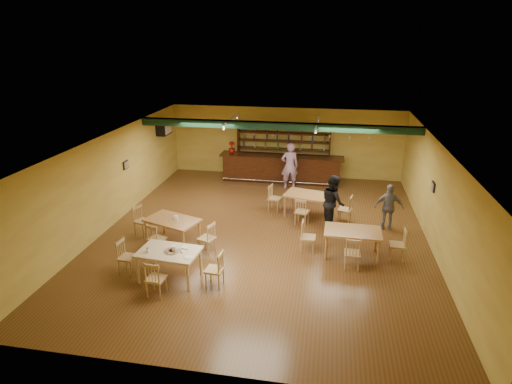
% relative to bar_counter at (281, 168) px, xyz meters
% --- Properties ---
extents(floor, '(12.00, 12.00, 0.00)m').
position_rel_bar_counter_xyz_m(floor, '(0.06, -5.15, -0.56)').
color(floor, '#553718').
rests_on(floor, ground).
extents(ceiling_beam, '(10.00, 0.30, 0.25)m').
position_rel_bar_counter_xyz_m(ceiling_beam, '(0.06, -2.35, 2.31)').
color(ceiling_beam, black).
rests_on(ceiling_beam, ceiling).
extents(track_rail_left, '(0.05, 2.50, 0.05)m').
position_rel_bar_counter_xyz_m(track_rail_left, '(-1.74, -1.75, 2.38)').
color(track_rail_left, silver).
rests_on(track_rail_left, ceiling).
extents(track_rail_right, '(0.05, 2.50, 0.05)m').
position_rel_bar_counter_xyz_m(track_rail_right, '(1.46, -1.75, 2.38)').
color(track_rail_right, silver).
rests_on(track_rail_right, ceiling).
extents(ac_unit, '(0.34, 0.70, 0.48)m').
position_rel_bar_counter_xyz_m(ac_unit, '(-4.74, -0.95, 1.79)').
color(ac_unit, silver).
rests_on(ac_unit, wall_left).
extents(picture_left, '(0.04, 0.34, 0.28)m').
position_rel_bar_counter_xyz_m(picture_left, '(-4.91, -4.15, 1.14)').
color(picture_left, black).
rests_on(picture_left, wall_left).
extents(picture_right, '(0.04, 0.34, 0.28)m').
position_rel_bar_counter_xyz_m(picture_right, '(5.03, -4.65, 1.14)').
color(picture_right, black).
rests_on(picture_right, wall_right).
extents(bar_counter, '(5.19, 0.85, 1.13)m').
position_rel_bar_counter_xyz_m(bar_counter, '(0.00, 0.00, 0.00)').
color(bar_counter, black).
rests_on(bar_counter, ground).
extents(back_bar_hutch, '(4.01, 0.40, 2.28)m').
position_rel_bar_counter_xyz_m(back_bar_hutch, '(0.00, 0.63, 0.57)').
color(back_bar_hutch, black).
rests_on(back_bar_hutch, ground).
extents(poinsettia, '(0.36, 0.36, 0.50)m').
position_rel_bar_counter_xyz_m(poinsettia, '(-2.14, 0.00, 0.81)').
color(poinsettia, '#9F130E').
rests_on(poinsettia, bar_counter).
extents(dining_table_b, '(1.79, 1.32, 0.80)m').
position_rel_bar_counter_xyz_m(dining_table_b, '(1.37, -3.54, -0.16)').
color(dining_table_b, '#A56B3A').
rests_on(dining_table_b, ground).
extents(dining_table_c, '(1.77, 1.39, 0.78)m').
position_rel_bar_counter_xyz_m(dining_table_c, '(-2.50, -6.28, -0.18)').
color(dining_table_c, '#A56B3A').
rests_on(dining_table_c, ground).
extents(dining_table_d, '(1.58, 0.96, 0.78)m').
position_rel_bar_counter_xyz_m(dining_table_d, '(2.73, -6.12, -0.17)').
color(dining_table_d, '#A56B3A').
rests_on(dining_table_d, ground).
extents(near_table, '(1.59, 1.10, 0.81)m').
position_rel_bar_counter_xyz_m(near_table, '(-1.87, -8.19, -0.16)').
color(near_table, '#CDB789').
rests_on(near_table, ground).
extents(pizza_tray, '(0.47, 0.47, 0.01)m').
position_rel_bar_counter_xyz_m(pizza_tray, '(-1.76, -8.19, 0.25)').
color(pizza_tray, silver).
rests_on(pizza_tray, near_table).
extents(parmesan_shaker, '(0.08, 0.08, 0.11)m').
position_rel_bar_counter_xyz_m(parmesan_shaker, '(-2.36, -8.35, 0.30)').
color(parmesan_shaker, '#EAE5C6').
rests_on(parmesan_shaker, near_table).
extents(napkin_stack, '(0.22, 0.17, 0.03)m').
position_rel_bar_counter_xyz_m(napkin_stack, '(-1.49, -7.98, 0.26)').
color(napkin_stack, white).
rests_on(napkin_stack, near_table).
extents(pizza_server, '(0.28, 0.30, 0.00)m').
position_rel_bar_counter_xyz_m(pizza_server, '(-1.60, -8.14, 0.26)').
color(pizza_server, silver).
rests_on(pizza_server, pizza_tray).
extents(side_plate, '(0.24, 0.24, 0.01)m').
position_rel_bar_counter_xyz_m(side_plate, '(-1.28, -8.41, 0.25)').
color(side_plate, white).
rests_on(side_plate, near_table).
extents(patron_bar, '(0.77, 0.59, 1.89)m').
position_rel_bar_counter_xyz_m(patron_bar, '(0.43, -0.83, 0.38)').
color(patron_bar, '#954DA7').
rests_on(patron_bar, ground).
extents(patron_right_a, '(0.92, 1.04, 1.79)m').
position_rel_bar_counter_xyz_m(patron_right_a, '(2.17, -4.34, 0.33)').
color(patron_right_a, black).
rests_on(patron_right_a, ground).
extents(patron_right_b, '(0.90, 0.40, 1.51)m').
position_rel_bar_counter_xyz_m(patron_right_b, '(3.93, -4.12, 0.19)').
color(patron_right_b, slate).
rests_on(patron_right_b, ground).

